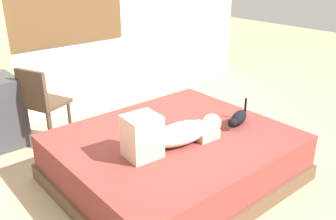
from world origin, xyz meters
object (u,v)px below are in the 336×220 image
Objects in this scene: cat at (238,118)px; chair_by_desk at (41,101)px; person_lying at (172,133)px; bed at (174,158)px.

chair_by_desk reaches higher than cat.
person_lying is 1.09× the size of chair_by_desk.
chair_by_desk is at bearing 107.40° from person_lying.
chair_by_desk reaches higher than person_lying.
person_lying is at bearing -137.32° from bed.
cat is (0.59, -0.22, 0.29)m from bed.
person_lying is 1.59m from chair_by_desk.
bed is 1.54m from chair_by_desk.
chair_by_desk is (-0.47, 1.51, -0.05)m from person_lying.
person_lying is (-0.14, -0.13, 0.34)m from bed.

